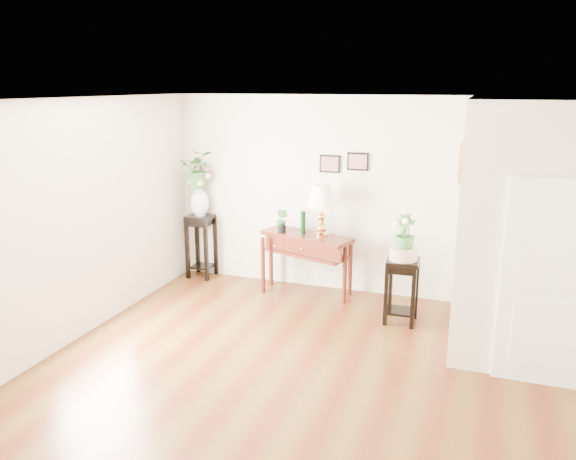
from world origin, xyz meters
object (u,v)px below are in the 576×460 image
at_px(plant_stand_a, 202,246).
at_px(console_table, 306,264).
at_px(table_lamp, 322,211).
at_px(plant_stand_b, 402,291).

bearing_deg(plant_stand_a, console_table, -5.75).
distance_m(console_table, table_lamp, 0.82).
bearing_deg(plant_stand_a, table_lamp, -5.13).
bearing_deg(plant_stand_b, table_lamp, 155.49).
bearing_deg(table_lamp, plant_stand_a, 174.87).
height_order(table_lamp, plant_stand_b, table_lamp).
xyz_separation_m(table_lamp, plant_stand_b, (1.22, -0.56, -0.82)).
relative_size(console_table, table_lamp, 1.83).
height_order(console_table, plant_stand_b, console_table).
relative_size(table_lamp, plant_stand_a, 0.74).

